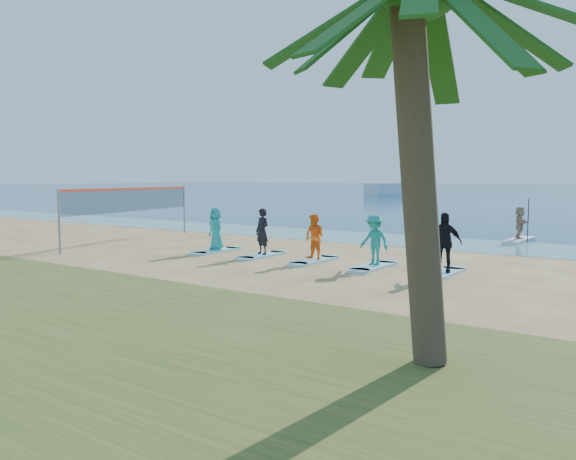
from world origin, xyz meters
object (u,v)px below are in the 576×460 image
Objects in this scene: student_0 at (216,229)px; surfboard_4 at (443,273)px; student_1 at (262,231)px; boat_offshore_a at (386,196)px; surfboard_1 at (262,255)px; surfboard_2 at (314,261)px; student_4 at (444,242)px; student_3 at (374,240)px; paddleboarder at (520,223)px; paddleboard at (519,240)px; surfboard_3 at (374,267)px; volleyball_net at (132,200)px; student_2 at (315,237)px; surfboard_0 at (216,251)px.

surfboard_4 is at bearing 20.40° from student_0.
student_1 is (2.29, 0.00, 0.02)m from student_0.
surfboard_1 is (27.86, -69.65, 0.04)m from boat_offshore_a.
surfboard_2 is 1.23× the size of student_4.
boat_offshore_a is 5.49× the size of student_3.
student_3 is at bearing 180.00° from surfboard_4.
paddleboarder reaches higher than surfboard_4.
surfboard_4 is at bearing 0.00° from surfboard_1.
paddleboard reaches higher than surfboard_3.
paddleboard is at bearing 68.60° from surfboard_2.
student_4 reaches higher than student_0.
volleyball_net is at bearing -170.32° from student_1.
paddleboard is 0.80m from paddleboarder.
student_1 is at bearing -169.34° from student_2.
student_1 reaches higher than surfboard_4.
surfboard_1 is 1.40× the size of student_2.
surfboard_0 is 0.88m from student_0.
paddleboard is at bearing 89.65° from student_3.
surfboard_0 is (-8.84, -10.89, -0.01)m from paddleboard.
surfboard_2 is (2.29, 0.00, -0.90)m from student_1.
paddleboarder reaches higher than surfboard_1.
paddleboarder is 0.95× the size of student_2.
student_1 is 6.86m from student_4.
paddleboarder is 0.91× the size of student_3.
paddleboard is at bearing 71.33° from student_0.
paddleboard is 11.07m from surfboard_3.
student_0 is 0.76× the size of surfboard_4.
paddleboard is 14.06m from student_0.
surfboard_0 is 1.00× the size of surfboard_3.
paddleboarder is 68.10m from boat_offshore_a.
student_3 is 2.29m from student_4.
surfboard_0 is 2.46m from student_1.
paddleboard is 1.36× the size of surfboard_1.
surfboard_4 is at bearing 0.00° from surfboard_3.
surfboard_1 is 1.34× the size of student_3.
student_2 reaches higher than surfboard_2.
student_4 is (0.30, -10.89, 0.92)m from paddleboard.
paddleboarder is at bearing 91.60° from surfboard_4.
surfboard_4 is at bearing 157.57° from paddleboarder.
student_1 is 1.09× the size of student_2.
student_1 is 0.95× the size of student_4.
surfboard_1 is 1.00× the size of surfboard_2.
volleyball_net reaches higher than surfboard_0.
student_4 reaches higher than surfboard_2.
volleyball_net is at bearing -172.26° from student_3.
surfboard_4 is (2.29, 0.00, -0.86)m from student_3.
student_2 is 2.29m from student_3.
student_1 is (-6.56, -10.89, 0.88)m from paddleboard.
volleyball_net is at bearing -172.05° from student_2.
surfboard_1 is at bearing 0.00° from student_1.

